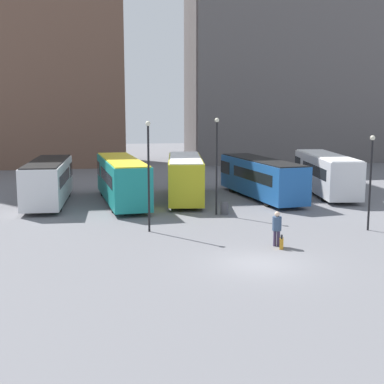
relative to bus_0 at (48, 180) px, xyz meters
The scene contains 13 objects.
ground_plane 20.42m from the bus_0, 57.70° to the right, with size 160.00×160.00×0.00m, color slate.
building_block_right 42.20m from the bus_0, 42.80° to the left, with size 30.07×10.85×22.73m.
bus_0 is the anchor object (origin of this frame).
bus_1 5.32m from the bus_0, ahead, with size 3.64×11.54×3.27m.
bus_2 10.09m from the bus_0, ahead, with size 3.79×10.17×3.29m.
bus_3 15.98m from the bus_0, ahead, with size 3.99×11.35×3.04m.
bus_4 21.77m from the bus_0, ahead, with size 3.99×11.29×3.22m.
traveler 19.11m from the bus_0, 48.78° to the right, with size 0.59×0.59×1.80m.
suitcase 19.60m from the bus_0, 49.56° to the right, with size 0.32×0.47×0.76m.
lamp_post_0 12.13m from the bus_0, 57.32° to the right, with size 0.28×0.28×6.25m.
lamp_post_1 12.89m from the bus_0, 28.07° to the right, with size 0.28×0.28×6.32m.
lamp_post_2 22.36m from the bus_0, 32.03° to the right, with size 0.28×0.28×5.44m.
trash_bin 13.28m from the bus_0, 26.96° to the right, with size 0.52×0.52×0.85m.
Camera 1 is at (-6.91, -22.56, 7.05)m, focal length 50.00 mm.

